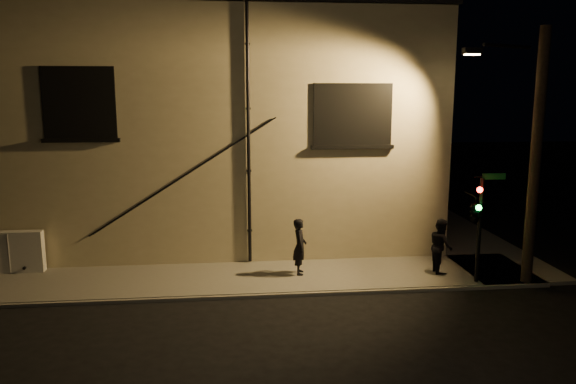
{
  "coord_description": "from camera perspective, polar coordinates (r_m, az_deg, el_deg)",
  "views": [
    {
      "loc": [
        -2.45,
        -15.1,
        5.79
      ],
      "look_at": [
        -0.65,
        1.8,
        2.68
      ],
      "focal_mm": 35.0,
      "sensor_mm": 36.0,
      "label": 1
    }
  ],
  "objects": [
    {
      "name": "pedestrian_b",
      "position": [
        18.3,
        15.27,
        -5.28
      ],
      "size": [
        0.69,
        0.86,
        1.71
      ],
      "primitive_type": "imported",
      "rotation": [
        0.0,
        0.0,
        1.52
      ],
      "color": "black",
      "rests_on": "sidewalk"
    },
    {
      "name": "utility_cabinet",
      "position": [
        19.73,
        -26.35,
        -5.47
      ],
      "size": [
        2.0,
        0.34,
        1.31
      ],
      "primitive_type": "cube",
      "color": "beige",
      "rests_on": "sidewalk"
    },
    {
      "name": "sidewalk",
      "position": [
        20.65,
        4.42,
        -5.79
      ],
      "size": [
        21.0,
        16.0,
        0.12
      ],
      "color": "#605E57",
      "rests_on": "ground"
    },
    {
      "name": "streetlamp_pole",
      "position": [
        17.71,
        23.56,
        3.63
      ],
      "size": [
        2.03,
        1.4,
        7.55
      ],
      "color": "black",
      "rests_on": "ground"
    },
    {
      "name": "ground",
      "position": [
        16.36,
        2.97,
        -10.39
      ],
      "size": [
        90.0,
        90.0,
        0.0
      ],
      "primitive_type": "plane",
      "color": "black"
    },
    {
      "name": "building",
      "position": [
        24.15,
        -7.44,
        6.98
      ],
      "size": [
        16.2,
        12.23,
        8.8
      ],
      "color": "#BCAF87",
      "rests_on": "ground"
    },
    {
      "name": "pedestrian_a",
      "position": [
        17.49,
        1.2,
        -5.55
      ],
      "size": [
        0.47,
        0.67,
        1.76
      ],
      "primitive_type": "imported",
      "rotation": [
        0.0,
        0.0,
        1.5
      ],
      "color": "black",
      "rests_on": "sidewalk"
    },
    {
      "name": "traffic_signal",
      "position": [
        17.22,
        18.52,
        -1.82
      ],
      "size": [
        1.19,
        1.91,
        3.27
      ],
      "color": "black",
      "rests_on": "sidewalk"
    }
  ]
}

